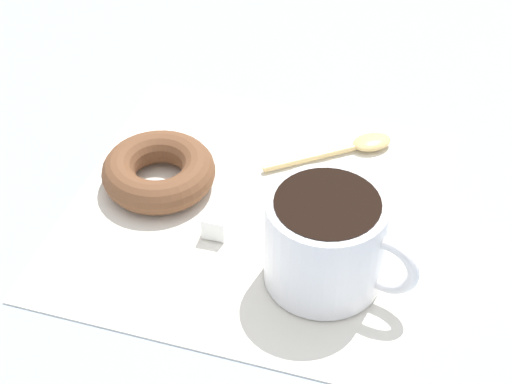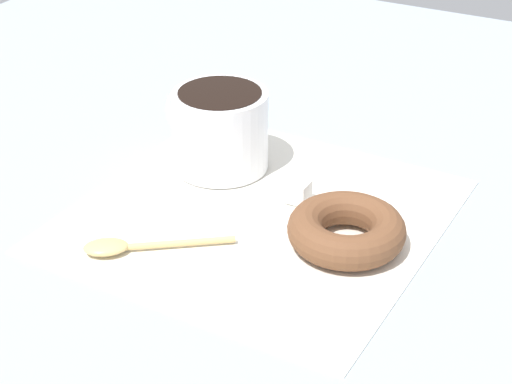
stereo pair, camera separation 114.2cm
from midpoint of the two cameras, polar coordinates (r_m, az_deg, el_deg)
ground_plane at (r=45.43cm, az=14.32°, el=-54.30°), size 120.00×120.00×2.00cm
napkin at (r=44.30cm, az=15.28°, el=-53.68°), size 30.52×30.52×0.30cm
coffee_cup at (r=43.00cm, az=35.47°, el=-60.98°), size 8.86×11.69×7.58cm
donut at (r=41.97cm, az=-2.78°, el=-50.41°), size 9.62×9.62×2.87cm
spoon at (r=45.91cm, az=27.11°, el=-40.77°), size 8.37×10.78×0.90cm
sugar_cube at (r=43.21cm, az=9.34°, el=-58.00°), size 1.88×1.88×1.88cm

